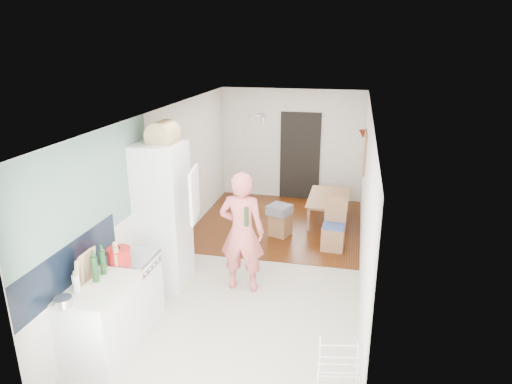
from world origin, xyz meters
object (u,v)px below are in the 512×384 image
at_px(person, 242,222).
at_px(dining_table, 329,210).
at_px(stool, 280,224).
at_px(dining_chair, 334,225).

relative_size(person, dining_table, 1.75).
distance_m(person, stool, 2.19).
distance_m(person, dining_table, 3.28).
height_order(dining_table, dining_chair, dining_chair).
bearing_deg(dining_chair, stool, 162.19).
xyz_separation_m(dining_table, stool, (-0.85, -0.97, 0.01)).
bearing_deg(stool, dining_chair, -21.37).
height_order(dining_table, stool, stool).
bearing_deg(dining_table, dining_chair, -173.09).
xyz_separation_m(person, dining_chair, (1.23, 1.62, -0.61)).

